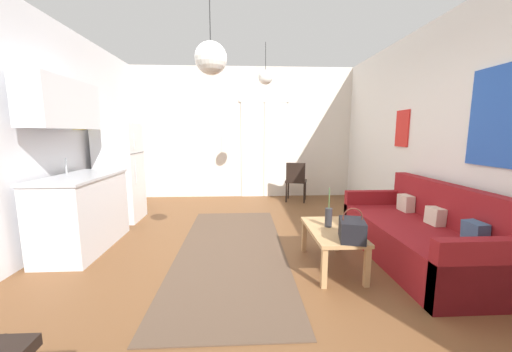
% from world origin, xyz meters
% --- Properties ---
extents(ground_plane, '(5.32, 7.30, 0.10)m').
position_xyz_m(ground_plane, '(0.00, 0.00, -0.05)').
color(ground_plane, brown).
extents(wall_back, '(4.92, 0.13, 2.80)m').
position_xyz_m(wall_back, '(0.02, 3.40, 1.39)').
color(wall_back, silver).
rests_on(wall_back, ground_plane).
extents(wall_right, '(0.12, 6.90, 2.80)m').
position_xyz_m(wall_right, '(2.41, -0.00, 1.40)').
color(wall_right, white).
rests_on(wall_right, ground_plane).
extents(wall_left, '(0.12, 6.90, 2.80)m').
position_xyz_m(wall_left, '(-2.41, 0.00, 1.40)').
color(wall_left, silver).
rests_on(wall_left, ground_plane).
extents(area_rug, '(1.26, 3.17, 0.01)m').
position_xyz_m(area_rug, '(-0.18, 0.35, 0.01)').
color(area_rug, brown).
rests_on(area_rug, ground_plane).
extents(couch, '(0.87, 1.96, 0.86)m').
position_xyz_m(couch, '(1.93, -0.03, 0.27)').
color(couch, maroon).
rests_on(couch, ground_plane).
extents(coffee_table, '(0.48, 0.91, 0.41)m').
position_xyz_m(coffee_table, '(0.89, -0.13, 0.35)').
color(coffee_table, tan).
rests_on(coffee_table, ground_plane).
extents(bamboo_vase, '(0.08, 0.08, 0.42)m').
position_xyz_m(bamboo_vase, '(0.87, -0.05, 0.52)').
color(bamboo_vase, '#2D2D33').
rests_on(bamboo_vase, coffee_table).
extents(handbag, '(0.29, 0.35, 0.31)m').
position_xyz_m(handbag, '(0.97, -0.45, 0.51)').
color(handbag, black).
rests_on(handbag, coffee_table).
extents(refrigerator, '(0.60, 0.62, 1.56)m').
position_xyz_m(refrigerator, '(-1.99, 1.68, 0.78)').
color(refrigerator, white).
rests_on(refrigerator, ground_plane).
extents(kitchen_counter, '(0.61, 1.27, 2.01)m').
position_xyz_m(kitchen_counter, '(-2.01, 0.51, 0.75)').
color(kitchen_counter, silver).
rests_on(kitchen_counter, ground_plane).
extents(accent_chair, '(0.51, 0.50, 0.82)m').
position_xyz_m(accent_chair, '(1.06, 2.78, 0.46)').
color(accent_chair, black).
rests_on(accent_chair, ground_plane).
extents(pendant_lamp_near, '(0.27, 0.27, 0.93)m').
position_xyz_m(pendant_lamp_near, '(-0.30, -0.47, 2.01)').
color(pendant_lamp_near, black).
extents(pendant_lamp_far, '(0.23, 0.23, 0.64)m').
position_xyz_m(pendant_lamp_far, '(0.34, 1.72, 2.28)').
color(pendant_lamp_far, black).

